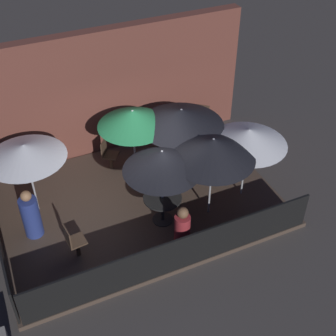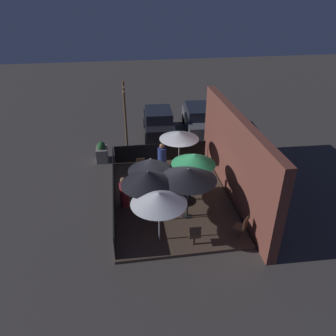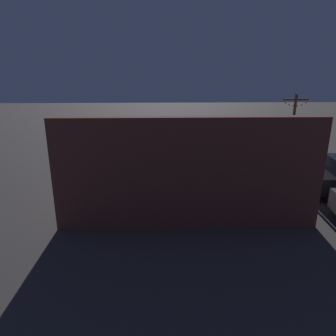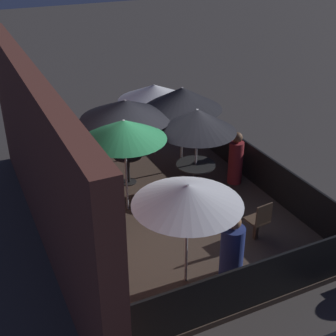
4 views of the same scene
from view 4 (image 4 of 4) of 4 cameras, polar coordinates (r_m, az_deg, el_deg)
ground_plane at (r=10.92m, az=-0.05°, el=-5.24°), size 60.00×60.00×0.00m
patio_deck at (r=10.89m, az=-0.05°, el=-4.98°), size 7.03×4.97×0.12m
building_wall at (r=9.31m, az=-15.34°, el=0.59°), size 8.63×0.36×3.72m
fence_front at (r=11.73m, az=10.78°, el=0.09°), size 6.83×0.05×0.95m
fence_side_left at (r=8.21m, az=10.68°, el=-13.75°), size 0.05×4.77×0.95m
patio_umbrella_0 at (r=11.02m, az=-5.20°, el=7.15°), size 2.18×2.18×2.19m
patio_umbrella_1 at (r=10.62m, az=3.57°, el=5.81°), size 1.82×1.82×2.13m
patio_umbrella_2 at (r=9.90m, az=-5.36°, el=4.66°), size 1.81×1.81×2.19m
patio_umbrella_3 at (r=7.77m, az=2.40°, el=-3.27°), size 1.90×1.90×2.03m
patio_umbrella_4 at (r=11.64m, az=1.74°, el=8.52°), size 2.00×2.00×2.26m
patio_umbrella_5 at (r=12.55m, az=-1.69°, el=9.21°), size 1.95×1.95×2.03m
dining_table_0 at (r=11.58m, az=-4.91°, el=0.81°), size 0.70×0.70×0.77m
dining_table_1 at (r=11.16m, az=3.38°, el=-0.20°), size 0.93×0.93×0.75m
patio_chair_0 at (r=9.96m, az=-8.09°, el=-5.00°), size 0.56×0.56×0.91m
patio_chair_1 at (r=9.70m, az=11.06°, el=-6.23°), size 0.44×0.44×0.92m
patio_chair_2 at (r=12.58m, az=-14.65°, el=1.82°), size 0.57×0.57×0.93m
patio_chair_3 at (r=13.09m, az=-7.23°, el=3.57°), size 0.42×0.42×0.91m
patron_0 at (r=11.67m, az=8.25°, el=0.98°), size 0.38×0.38×1.36m
patron_1 at (r=8.65m, az=7.81°, el=-9.94°), size 0.55×0.55×1.34m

